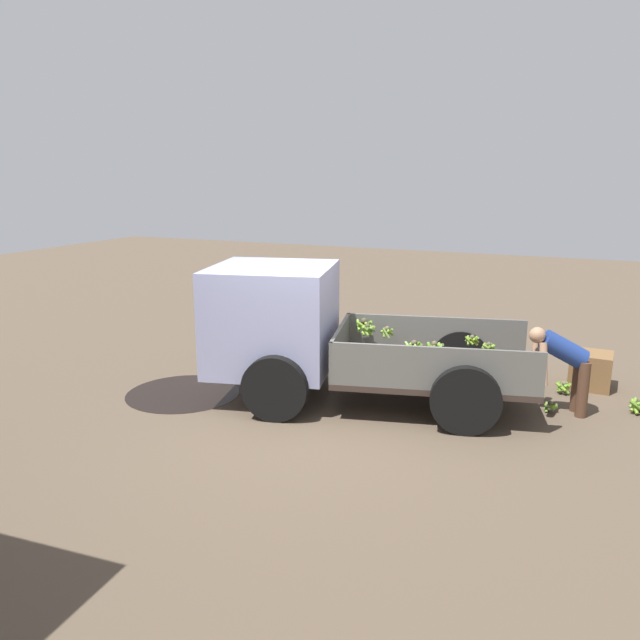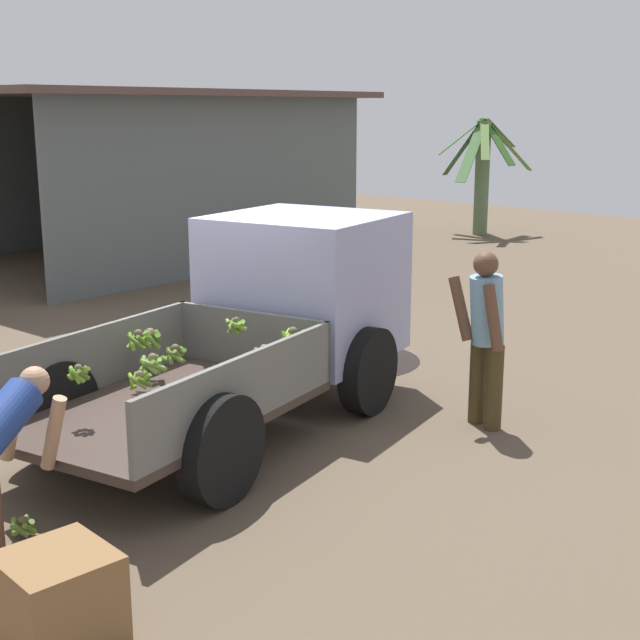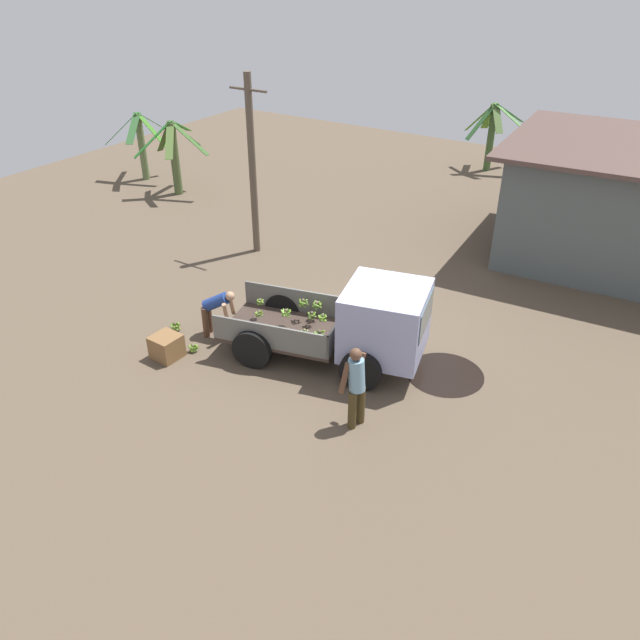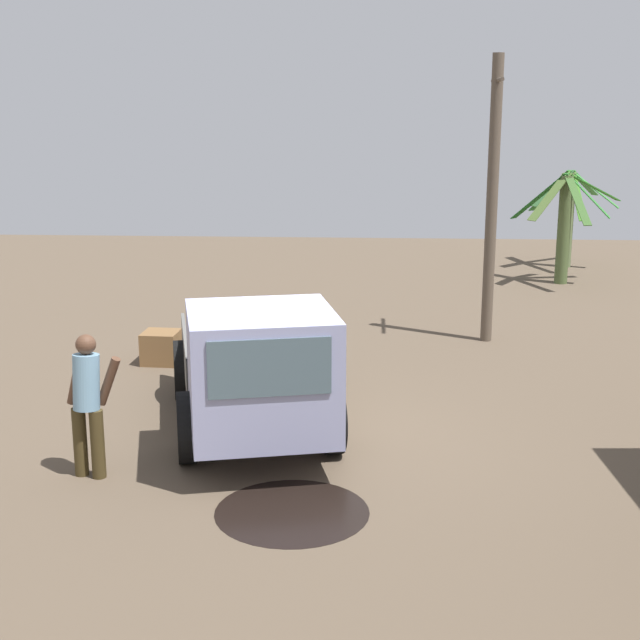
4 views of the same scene
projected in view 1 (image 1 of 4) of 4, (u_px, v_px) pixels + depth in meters
ground at (309, 410)px, 8.51m from camera, size 36.00×36.00×0.00m
mud_patch_0 at (183, 393)px, 9.14m from camera, size 1.65×1.65×0.01m
cargo_truck at (301, 329)px, 8.76m from camera, size 4.68×2.71×1.89m
person_foreground_visitor at (304, 304)px, 10.75m from camera, size 0.45×0.72×1.69m
person_worker_loading at (564, 362)px, 8.22m from camera, size 0.81×0.70×1.19m
banana_bunch_on_ground_0 at (564, 387)px, 9.10m from camera, size 0.23×0.24×0.19m
banana_bunch_on_ground_1 at (550, 406)px, 8.39m from camera, size 0.20×0.21×0.16m
banana_bunch_on_ground_2 at (639, 405)px, 8.33m from camera, size 0.26×0.28×0.23m
wooden_crate_0 at (590, 370)px, 9.35m from camera, size 0.61×0.61×0.53m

